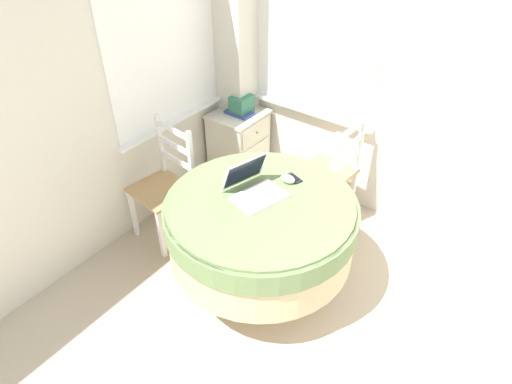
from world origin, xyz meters
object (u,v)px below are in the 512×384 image
at_px(laptop, 254,188).
at_px(dining_chair_near_back_window, 166,186).
at_px(round_dining_table, 261,224).
at_px(corner_cabinet, 239,145).
at_px(book_on_cabinet, 239,113).
at_px(computer_mouse, 288,179).
at_px(storage_box, 241,104).
at_px(dining_chair_near_right_window, 330,174).
at_px(cell_phone, 294,178).

xyz_separation_m(laptop, dining_chair_near_back_window, (-0.01, 0.84, -0.35)).
height_order(round_dining_table, corner_cabinet, round_dining_table).
distance_m(dining_chair_near_back_window, book_on_cabinet, 1.00).
xyz_separation_m(laptop, corner_cabinet, (0.98, 0.90, -0.48)).
bearing_deg(computer_mouse, storage_box, 52.11).
xyz_separation_m(corner_cabinet, storage_box, (0.03, -0.02, 0.41)).
bearing_deg(dining_chair_near_right_window, storage_box, 83.21).
xyz_separation_m(cell_phone, book_on_cabinet, (0.68, 1.00, -0.09)).
relative_size(laptop, storage_box, 2.11).
distance_m(laptop, corner_cabinet, 1.41).
bearing_deg(cell_phone, dining_chair_near_right_window, 1.66).
xyz_separation_m(laptop, cell_phone, (0.29, -0.11, -0.04)).
height_order(computer_mouse, corner_cabinet, computer_mouse).
bearing_deg(dining_chair_near_back_window, round_dining_table, -91.90).
bearing_deg(round_dining_table, corner_cabinet, 44.14).
xyz_separation_m(laptop, dining_chair_near_right_window, (0.89, -0.10, -0.35)).
distance_m(round_dining_table, dining_chair_near_back_window, 0.94).
height_order(dining_chair_near_back_window, storage_box, dining_chair_near_back_window).
bearing_deg(laptop, cell_phone, -21.18).
relative_size(round_dining_table, storage_box, 6.68).
distance_m(computer_mouse, book_on_cabinet, 1.24).
height_order(cell_phone, dining_chair_near_right_window, dining_chair_near_right_window).
bearing_deg(cell_phone, round_dining_table, 174.83).
height_order(dining_chair_near_back_window, corner_cabinet, dining_chair_near_back_window).
bearing_deg(dining_chair_near_back_window, storage_box, 2.35).
relative_size(dining_chair_near_back_window, book_on_cabinet, 3.98).
bearing_deg(laptop, computer_mouse, -23.21).
relative_size(corner_cabinet, storage_box, 3.55).
bearing_deg(corner_cabinet, computer_mouse, -126.31).
distance_m(dining_chair_near_right_window, storage_box, 1.03).
xyz_separation_m(corner_cabinet, book_on_cabinet, (-0.00, -0.02, 0.34)).
relative_size(dining_chair_near_right_window, book_on_cabinet, 3.98).
xyz_separation_m(dining_chair_near_back_window, storage_box, (1.02, 0.04, 0.28)).
xyz_separation_m(cell_phone, corner_cabinet, (0.68, 1.02, -0.44)).
xyz_separation_m(cell_phone, dining_chair_near_right_window, (0.59, 0.02, -0.30)).
xyz_separation_m(computer_mouse, cell_phone, (0.06, -0.01, -0.02)).
height_order(round_dining_table, book_on_cabinet, round_dining_table).
bearing_deg(cell_phone, book_on_cabinet, 55.94).
height_order(round_dining_table, computer_mouse, computer_mouse).
bearing_deg(book_on_cabinet, dining_chair_near_back_window, -177.55).
distance_m(dining_chair_near_right_window, corner_cabinet, 1.01).
relative_size(computer_mouse, storage_box, 0.56).
relative_size(cell_phone, corner_cabinet, 0.20).
bearing_deg(round_dining_table, storage_box, 42.80).
xyz_separation_m(dining_chair_near_back_window, dining_chair_near_right_window, (0.90, -0.94, 0.00)).
bearing_deg(dining_chair_near_right_window, corner_cabinet, 85.06).
bearing_deg(storage_box, dining_chair_near_right_window, -96.79).
relative_size(dining_chair_near_right_window, corner_cabinet, 1.45).
relative_size(laptop, dining_chair_near_back_window, 0.41).
bearing_deg(cell_phone, dining_chair_near_back_window, 107.64).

